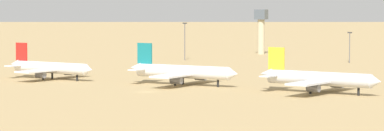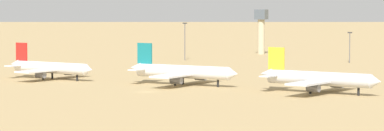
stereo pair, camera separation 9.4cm
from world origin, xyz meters
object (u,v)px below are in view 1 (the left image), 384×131
Objects in this scene: parked_jet_yellow_3 at (318,79)px; light_pole_west at (350,45)px; parked_jet_teal_2 at (182,72)px; light_pole_mid at (185,39)px; control_tower at (261,27)px; parked_jet_red_1 at (50,68)px.

parked_jet_yellow_3 is 127.76m from light_pole_west.
light_pole_mid is at bearing 119.76° from parked_jet_teal_2.
parked_jet_yellow_3 is 1.83× the size of control_tower.
parked_jet_teal_2 is at bearing -66.70° from light_pole_mid.
parked_jet_red_1 is at bearing -121.20° from light_pole_west.
light_pole_mid is (-15.48, -52.56, -3.37)m from control_tower.
parked_jet_teal_2 is at bearing -178.72° from parked_jet_yellow_3.
light_pole_mid is at bearing -106.41° from control_tower.
parked_jet_teal_2 reaches higher than light_pole_west.
parked_jet_yellow_3 is (45.29, -7.71, -0.02)m from parked_jet_teal_2.
control_tower is at bearing 125.35° from parked_jet_yellow_3.
control_tower is at bearing 141.89° from light_pole_west.
control_tower reaches higher than parked_jet_yellow_3.
control_tower is (17.77, 157.06, 8.68)m from parked_jet_red_1.
parked_jet_red_1 is at bearing -175.86° from parked_jet_teal_2.
control_tower is 1.31× the size of light_pole_mid.
parked_jet_yellow_3 reaches higher than parked_jet_red_1.
light_pole_mid is (-91.13, 114.15, 5.03)m from parked_jet_yellow_3.
parked_jet_yellow_3 is at bearing -3.20° from parked_jet_teal_2.
light_pole_mid reaches higher than parked_jet_teal_2.
control_tower reaches higher than light_pole_mid.
light_pole_west is (-23.22, 125.58, 3.32)m from parked_jet_yellow_3.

